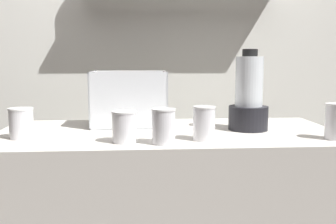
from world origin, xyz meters
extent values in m
cube|color=silver|center=(0.00, 0.77, 1.25)|extent=(2.60, 0.04, 2.50)
cube|color=white|center=(-0.16, 0.17, 0.90)|extent=(0.33, 0.25, 0.01)
cube|color=white|center=(-0.16, 0.05, 1.02)|extent=(0.33, 0.01, 0.24)
cube|color=white|center=(-0.16, 0.29, 1.02)|extent=(0.33, 0.01, 0.24)
cube|color=white|center=(-0.33, 0.17, 1.02)|extent=(0.01, 0.25, 0.24)
cube|color=white|center=(0.00, 0.17, 1.02)|extent=(0.01, 0.25, 0.24)
cone|color=orange|center=(-0.16, 0.19, 0.92)|extent=(0.16, 0.03, 0.03)
cone|color=orange|center=(-0.13, 0.16, 0.92)|extent=(0.20, 0.05, 0.03)
cone|color=orange|center=(-0.19, 0.15, 0.92)|extent=(0.13, 0.13, 0.03)
cone|color=orange|center=(-0.16, 0.16, 0.92)|extent=(0.18, 0.14, 0.04)
cone|color=orange|center=(-0.10, 0.20, 0.95)|extent=(0.15, 0.05, 0.03)
cone|color=orange|center=(-0.14, 0.16, 0.95)|extent=(0.03, 0.18, 0.03)
cone|color=orange|center=(-0.11, 0.15, 0.95)|extent=(0.16, 0.09, 0.03)
cone|color=orange|center=(-0.17, 0.18, 0.96)|extent=(0.12, 0.18, 0.03)
cone|color=orange|center=(-0.22, 0.18, 0.98)|extent=(0.15, 0.15, 0.03)
cone|color=orange|center=(-0.15, 0.18, 0.99)|extent=(0.18, 0.07, 0.03)
cylinder|color=black|center=(0.34, 0.01, 0.95)|extent=(0.16, 0.16, 0.10)
cylinder|color=silver|center=(0.34, 0.01, 1.10)|extent=(0.11, 0.11, 0.21)
cylinder|color=orange|center=(0.34, 0.01, 1.02)|extent=(0.10, 0.10, 0.04)
cylinder|color=black|center=(0.34, 0.01, 1.22)|extent=(0.06, 0.06, 0.03)
cylinder|color=white|center=(-0.56, -0.10, 0.95)|extent=(0.09, 0.09, 0.11)
cylinder|color=red|center=(-0.56, -0.10, 0.94)|extent=(0.08, 0.08, 0.08)
cylinder|color=white|center=(-0.56, -0.10, 1.01)|extent=(0.09, 0.09, 0.01)
cylinder|color=white|center=(-0.17, -0.20, 0.95)|extent=(0.09, 0.09, 0.11)
cylinder|color=red|center=(-0.17, -0.20, 0.94)|extent=(0.08, 0.08, 0.08)
cylinder|color=white|center=(-0.17, -0.20, 1.01)|extent=(0.09, 0.09, 0.01)
cylinder|color=white|center=(-0.03, -0.23, 0.96)|extent=(0.08, 0.08, 0.12)
cylinder|color=orange|center=(-0.03, -0.23, 0.95)|extent=(0.07, 0.07, 0.09)
cylinder|color=white|center=(-0.03, -0.23, 1.02)|extent=(0.08, 0.08, 0.01)
cylinder|color=white|center=(0.12, -0.18, 0.96)|extent=(0.08, 0.08, 0.12)
cylinder|color=orange|center=(0.12, -0.18, 0.94)|extent=(0.07, 0.07, 0.08)
cylinder|color=white|center=(0.12, -0.18, 1.02)|extent=(0.08, 0.08, 0.01)
cylinder|color=white|center=(0.61, -0.20, 0.96)|extent=(0.08, 0.08, 0.13)
cylinder|color=red|center=(0.61, -0.20, 0.95)|extent=(0.07, 0.07, 0.09)
camera|label=1|loc=(-0.11, -1.53, 1.19)|focal=40.36mm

